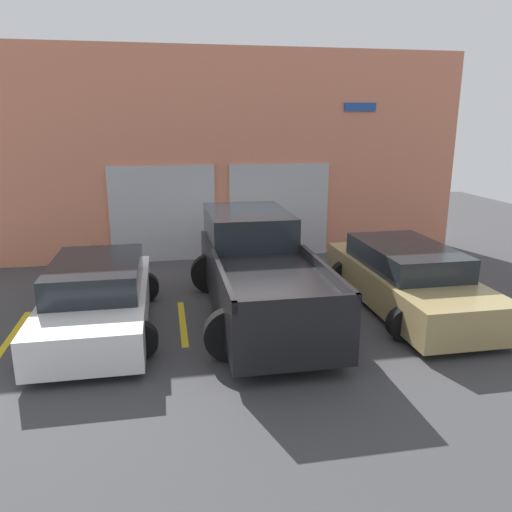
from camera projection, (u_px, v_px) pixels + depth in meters
The scene contains 9 objects.
ground_plane at pixel (248, 292), 11.14m from camera, with size 28.00×28.00×0.00m, color #3D3D3F.
shophouse_building at pixel (227, 157), 13.55m from camera, with size 13.16×0.68×5.55m.
pickup_truck at pixel (258, 270), 9.77m from camera, with size 2.49×5.39×1.84m.
sedan_white at pixel (98, 297), 9.05m from camera, with size 2.15×4.32×1.26m.
sedan_side at pixel (406, 278), 10.11m from camera, with size 2.14×4.75×1.28m.
parking_stripe_far_left at pixel (13, 334), 8.91m from camera, with size 0.12×2.20×0.01m, color gold.
parking_stripe_left at pixel (183, 322), 9.44m from camera, with size 0.12×2.20×0.01m, color gold.
parking_stripe_centre at pixel (335, 312), 9.97m from camera, with size 0.12×2.20×0.01m, color gold.
parking_stripe_right at pixel (471, 302), 10.50m from camera, with size 0.12×2.20×0.01m, color gold.
Camera 1 is at (-1.74, -10.40, 3.69)m, focal length 35.00 mm.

